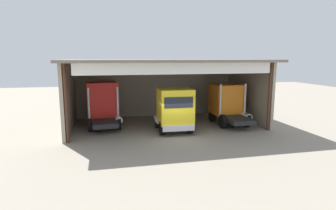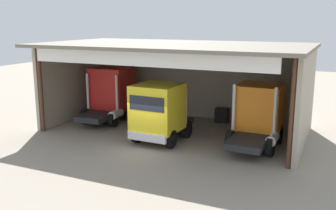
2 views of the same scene
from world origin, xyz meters
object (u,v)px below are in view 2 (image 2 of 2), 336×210
object	(u,v)px
truck_orange_yard_outside	(258,114)
tool_cart	(222,115)
truck_red_center_bay	(110,93)
truck_yellow_right_bay	(159,111)
oil_drum	(225,116)

from	to	relation	value
truck_orange_yard_outside	tool_cart	size ratio (longest dim) A/B	5.11
truck_red_center_bay	truck_yellow_right_bay	distance (m)	6.23
truck_orange_yard_outside	tool_cart	world-z (taller)	truck_orange_yard_outside
tool_cart	truck_yellow_right_bay	bearing A→B (deg)	-108.99
truck_red_center_bay	truck_yellow_right_bay	size ratio (longest dim) A/B	1.04
truck_orange_yard_outside	oil_drum	xyz separation A→B (m)	(-3.14, 4.15, -1.39)
truck_yellow_right_bay	tool_cart	xyz separation A→B (m)	(2.02, 5.86, -1.34)
truck_red_center_bay	truck_orange_yard_outside	world-z (taller)	truck_red_center_bay
truck_orange_yard_outside	oil_drum	world-z (taller)	truck_orange_yard_outside
oil_drum	truck_red_center_bay	bearing A→B (deg)	-159.27
oil_drum	tool_cart	bearing A→B (deg)	-148.32
truck_red_center_bay	truck_orange_yard_outside	xyz separation A→B (m)	(10.74, -1.28, -0.14)
truck_red_center_bay	oil_drum	xyz separation A→B (m)	(7.61, 2.88, -1.53)
truck_orange_yard_outside	truck_red_center_bay	bearing A→B (deg)	173.95
oil_drum	truck_yellow_right_bay	bearing A→B (deg)	-110.28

